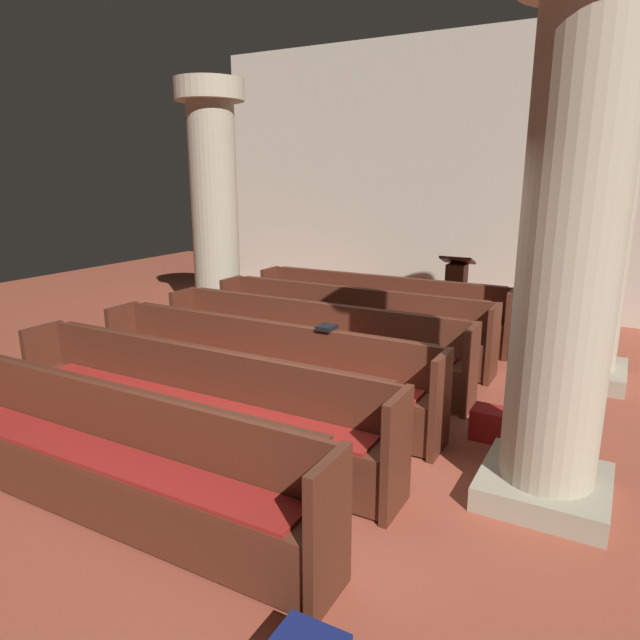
{
  "coord_description": "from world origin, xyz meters",
  "views": [
    {
      "loc": [
        2.22,
        -3.55,
        2.26
      ],
      "look_at": [
        -0.6,
        1.58,
        0.75
      ],
      "focal_mm": 31.68,
      "sensor_mm": 36.0,
      "label": 1
    }
  ],
  "objects_px": {
    "pew_row_3": "(259,365)",
    "pillar_aisle_rear": "(572,237)",
    "hymn_book": "(327,327)",
    "pew_row_5": "(94,448)",
    "pillar_far_side": "(214,201)",
    "pew_row_0": "(378,306)",
    "pew_row_2": "(309,340)",
    "pew_row_4": "(191,399)",
    "pew_row_1": "(348,321)",
    "lectern": "(455,296)",
    "kneeler_box_red": "(493,424)",
    "pillar_aisle_side": "(599,212)"
  },
  "relations": [
    {
      "from": "pew_row_3",
      "to": "pillar_aisle_side",
      "type": "relative_size",
      "value": 1.02
    },
    {
      "from": "pew_row_2",
      "to": "kneeler_box_red",
      "type": "distance_m",
      "value": 2.24
    },
    {
      "from": "pew_row_3",
      "to": "pew_row_4",
      "type": "xyz_separation_m",
      "value": [
        0.0,
        -0.98,
        0.0
      ]
    },
    {
      "from": "pew_row_5",
      "to": "pillar_aisle_side",
      "type": "distance_m",
      "value": 5.39
    },
    {
      "from": "pew_row_3",
      "to": "pillar_far_side",
      "type": "distance_m",
      "value": 4.01
    },
    {
      "from": "pew_row_2",
      "to": "pew_row_3",
      "type": "bearing_deg",
      "value": -90.0
    },
    {
      "from": "pew_row_2",
      "to": "pew_row_4",
      "type": "bearing_deg",
      "value": -90.0
    },
    {
      "from": "pew_row_2",
      "to": "pillar_far_side",
      "type": "distance_m",
      "value": 3.43
    },
    {
      "from": "pew_row_2",
      "to": "hymn_book",
      "type": "bearing_deg",
      "value": -50.92
    },
    {
      "from": "pew_row_2",
      "to": "pew_row_4",
      "type": "relative_size",
      "value": 1.0
    },
    {
      "from": "pew_row_4",
      "to": "lectern",
      "type": "distance_m",
      "value": 5.2
    },
    {
      "from": "pew_row_1",
      "to": "pew_row_2",
      "type": "height_order",
      "value": "same"
    },
    {
      "from": "pew_row_0",
      "to": "pew_row_2",
      "type": "distance_m",
      "value": 1.96
    },
    {
      "from": "pew_row_3",
      "to": "pillar_far_side",
      "type": "bearing_deg",
      "value": 134.7
    },
    {
      "from": "pillar_aisle_side",
      "to": "pillar_aisle_rear",
      "type": "relative_size",
      "value": 1.0
    },
    {
      "from": "pew_row_4",
      "to": "pew_row_5",
      "type": "relative_size",
      "value": 1.0
    },
    {
      "from": "pillar_aisle_side",
      "to": "kneeler_box_red",
      "type": "distance_m",
      "value": 2.73
    },
    {
      "from": "pillar_aisle_side",
      "to": "lectern",
      "type": "distance_m",
      "value": 2.91
    },
    {
      "from": "pillar_aisle_side",
      "to": "hymn_book",
      "type": "relative_size",
      "value": 19.82
    },
    {
      "from": "pew_row_2",
      "to": "pew_row_5",
      "type": "relative_size",
      "value": 1.0
    },
    {
      "from": "pillar_aisle_rear",
      "to": "hymn_book",
      "type": "bearing_deg",
      "value": 166.02
    },
    {
      "from": "pew_row_4",
      "to": "hymn_book",
      "type": "relative_size",
      "value": 20.23
    },
    {
      "from": "pew_row_0",
      "to": "pew_row_3",
      "type": "distance_m",
      "value": 2.94
    },
    {
      "from": "pew_row_4",
      "to": "kneeler_box_red",
      "type": "relative_size",
      "value": 10.21
    },
    {
      "from": "pillar_aisle_rear",
      "to": "pew_row_0",
      "type": "bearing_deg",
      "value": 129.51
    },
    {
      "from": "pillar_aisle_rear",
      "to": "hymn_book",
      "type": "xyz_separation_m",
      "value": [
        -2.05,
        0.51,
        -0.99
      ]
    },
    {
      "from": "pillar_aisle_side",
      "to": "hymn_book",
      "type": "height_order",
      "value": "pillar_aisle_side"
    },
    {
      "from": "pew_row_0",
      "to": "pew_row_4",
      "type": "xyz_separation_m",
      "value": [
        0.0,
        -3.92,
        0.0
      ]
    },
    {
      "from": "pew_row_3",
      "to": "pillar_aisle_rear",
      "type": "bearing_deg",
      "value": -6.74
    },
    {
      "from": "pillar_far_side",
      "to": "pew_row_0",
      "type": "bearing_deg",
      "value": 5.96
    },
    {
      "from": "pew_row_5",
      "to": "kneeler_box_red",
      "type": "relative_size",
      "value": 10.21
    },
    {
      "from": "kneeler_box_red",
      "to": "pew_row_0",
      "type": "bearing_deg",
      "value": 130.98
    },
    {
      "from": "pew_row_2",
      "to": "pew_row_3",
      "type": "height_order",
      "value": "same"
    },
    {
      "from": "pillar_aisle_side",
      "to": "hymn_book",
      "type": "distance_m",
      "value": 3.24
    },
    {
      "from": "pew_row_5",
      "to": "hymn_book",
      "type": "xyz_separation_m",
      "value": [
        0.64,
        2.15,
        0.42
      ]
    },
    {
      "from": "pew_row_2",
      "to": "pillar_far_side",
      "type": "height_order",
      "value": "pillar_far_side"
    },
    {
      "from": "pew_row_1",
      "to": "pew_row_3",
      "type": "xyz_separation_m",
      "value": [
        0.0,
        -1.96,
        0.0
      ]
    },
    {
      "from": "pew_row_0",
      "to": "lectern",
      "type": "distance_m",
      "value": 1.44
    },
    {
      "from": "pew_row_4",
      "to": "pew_row_5",
      "type": "bearing_deg",
      "value": -90.0
    },
    {
      "from": "pew_row_4",
      "to": "hymn_book",
      "type": "bearing_deg",
      "value": 61.37
    },
    {
      "from": "pew_row_5",
      "to": "pillar_far_side",
      "type": "distance_m",
      "value": 5.51
    },
    {
      "from": "pillar_aisle_side",
      "to": "pillar_far_side",
      "type": "relative_size",
      "value": 1.0
    },
    {
      "from": "lectern",
      "to": "kneeler_box_red",
      "type": "relative_size",
      "value": 3.0
    },
    {
      "from": "pew_row_2",
      "to": "pillar_aisle_side",
      "type": "bearing_deg",
      "value": 29.5
    },
    {
      "from": "pew_row_3",
      "to": "pillar_far_side",
      "type": "height_order",
      "value": "pillar_far_side"
    },
    {
      "from": "pew_row_4",
      "to": "lectern",
      "type": "height_order",
      "value": "lectern"
    },
    {
      "from": "pew_row_2",
      "to": "pillar_aisle_rear",
      "type": "bearing_deg",
      "value": -25.78
    },
    {
      "from": "pew_row_0",
      "to": "pillar_aisle_rear",
      "type": "bearing_deg",
      "value": -50.49
    },
    {
      "from": "pew_row_3",
      "to": "pew_row_5",
      "type": "xyz_separation_m",
      "value": [
        0.0,
        -1.96,
        0.0
      ]
    },
    {
      "from": "pew_row_0",
      "to": "hymn_book",
      "type": "xyz_separation_m",
      "value": [
        0.64,
        -2.75,
        0.42
      ]
    }
  ]
}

